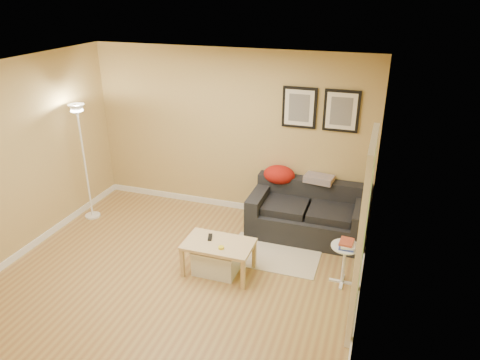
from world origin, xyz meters
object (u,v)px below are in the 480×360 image
Objects in this scene: side_table at (344,265)px; book_stack at (347,244)px; coffee_table at (219,257)px; storage_bin at (216,260)px; floor_lamp at (85,166)px; sofa at (308,212)px.

side_table is 2.30× the size of book_stack.
coffee_table is at bearing -169.98° from side_table.
coffee_table is 0.06m from storage_bin.
storage_bin is 0.31× the size of floor_lamp.
sofa is 1.61m from coffee_table.
sofa is 3.46m from floor_lamp.
side_table is at bearing 146.03° from book_stack.
floor_lamp reaches higher than coffee_table.
coffee_table is at bearing 1.43° from storage_bin.
sofa reaches higher than storage_bin.
book_stack is at bearing 9.38° from storage_bin.
sofa is 1.63m from storage_bin.
sofa is 7.22× the size of book_stack.
storage_bin is 1.05× the size of side_table.
floor_lamp reaches higher than sofa.
side_table is (1.58, 0.27, 0.10)m from storage_bin.
book_stack is at bearing -36.29° from side_table.
sofa is 1.23m from side_table.
book_stack is 0.13× the size of floor_lamp.
coffee_table is 1.62× the size of side_table.
book_stack is 4.08m from floor_lamp.
coffee_table is at bearing -168.12° from book_stack.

